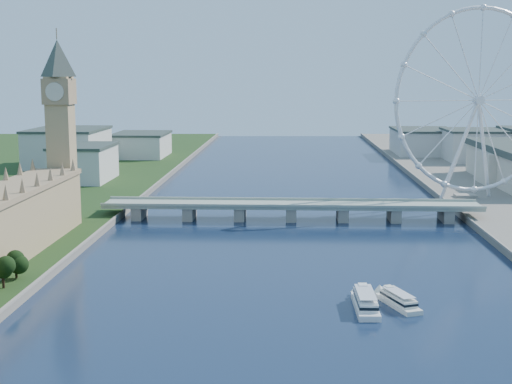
{
  "coord_description": "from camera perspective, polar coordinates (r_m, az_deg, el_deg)",
  "views": [
    {
      "loc": [
        -2.28,
        -111.32,
        83.4
      ],
      "look_at": [
        -16.64,
        210.0,
        30.91
      ],
      "focal_mm": 50.0,
      "sensor_mm": 36.0,
      "label": 1
    }
  ],
  "objects": [
    {
      "name": "big_ben",
      "position": [
        409.46,
        -15.43,
        6.58
      ],
      "size": [
        20.02,
        20.02,
        110.0
      ],
      "color": "tan",
      "rests_on": "ground"
    },
    {
      "name": "westminster_bridge",
      "position": [
        418.43,
        2.83,
        -1.32
      ],
      "size": [
        220.0,
        22.0,
        9.5
      ],
      "color": "gray",
      "rests_on": "ground"
    },
    {
      "name": "london_eye",
      "position": [
        482.42,
        17.37,
        6.96
      ],
      "size": [
        113.6,
        39.12,
        124.3
      ],
      "color": "silver",
      "rests_on": "ground"
    },
    {
      "name": "city_skyline",
      "position": [
        675.96,
        6.08,
        3.58
      ],
      "size": [
        505.0,
        280.0,
        32.0
      ],
      "color": "beige",
      "rests_on": "ground"
    },
    {
      "name": "tour_boat_near",
      "position": [
        264.17,
        8.73,
        -9.25
      ],
      "size": [
        8.47,
        31.52,
        6.96
      ],
      "primitive_type": null,
      "rotation": [
        0.0,
        0.0,
        0.01
      ],
      "color": "silver",
      "rests_on": "ground"
    },
    {
      "name": "tour_boat_far",
      "position": [
        269.46,
        11.31,
        -8.95
      ],
      "size": [
        15.89,
        27.29,
        5.86
      ],
      "primitive_type": null,
      "rotation": [
        0.0,
        0.0,
        0.37
      ],
      "color": "silver",
      "rests_on": "ground"
    }
  ]
}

